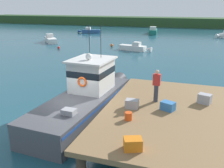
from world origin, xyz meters
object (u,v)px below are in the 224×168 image
(moored_boat_mid_harbor, at_px, (153,31))
(moored_boat_off_the_point, at_px, (135,48))
(moored_boat_outer_mooring, at_px, (90,31))
(mooring_buoy_inshore, at_px, (59,48))
(crate_stack_mid_dock, at_px, (133,144))
(moored_boat_near_channel, at_px, (50,39))
(bait_bucket, at_px, (128,116))
(crate_single_by_cleat, at_px, (132,104))
(deckhand_by_the_boat, at_px, (156,85))
(main_fishing_boat, at_px, (87,97))
(crate_stack_near_edge, at_px, (168,106))
(mooring_buoy_outer, at_px, (112,45))
(mooring_buoy_spare_mooring, at_px, (95,58))
(crate_single_far, at_px, (205,99))

(moored_boat_mid_harbor, bearing_deg, moored_boat_off_the_point, -87.28)
(moored_boat_outer_mooring, height_order, mooring_buoy_inshore, moored_boat_outer_mooring)
(moored_boat_off_the_point, bearing_deg, crate_stack_mid_dock, -76.81)
(moored_boat_near_channel, bearing_deg, mooring_buoy_inshore, -49.56)
(bait_bucket, xyz_separation_m, moored_boat_off_the_point, (-5.18, 22.99, -0.98))
(crate_single_by_cleat, height_order, deckhand_by_the_boat, deckhand_by_the_boat)
(main_fishing_boat, xyz_separation_m, deckhand_by_the_boat, (3.74, -0.02, 1.05))
(crate_stack_near_edge, distance_m, bait_bucket, 2.14)
(moored_boat_mid_harbor, bearing_deg, moored_boat_near_channel, -128.52)
(mooring_buoy_outer, xyz_separation_m, mooring_buoy_spare_mooring, (1.19, -9.28, 0.01))
(crate_single_by_cleat, xyz_separation_m, mooring_buoy_outer, (-8.87, 23.72, -1.20))
(crate_stack_mid_dock, relative_size, deckhand_by_the_boat, 0.37)
(crate_stack_near_edge, bearing_deg, mooring_buoy_inshore, 131.04)
(crate_stack_near_edge, relative_size, mooring_buoy_spare_mooring, 1.36)
(crate_single_far, height_order, bait_bucket, crate_single_far)
(main_fishing_boat, distance_m, mooring_buoy_inshore, 22.20)
(crate_stack_mid_dock, distance_m, crate_single_by_cleat, 3.55)
(moored_boat_outer_mooring, relative_size, mooring_buoy_spare_mooring, 11.24)
(crate_single_by_cleat, bearing_deg, moored_boat_mid_harbor, 98.07)
(crate_stack_mid_dock, distance_m, moored_boat_off_the_point, 25.83)
(mooring_buoy_outer, bearing_deg, main_fishing_boat, -74.96)
(crate_stack_near_edge, height_order, moored_boat_off_the_point, crate_stack_near_edge)
(main_fishing_boat, distance_m, moored_boat_off_the_point, 20.64)
(crate_stack_mid_dock, height_order, moored_boat_off_the_point, crate_stack_mid_dock)
(main_fishing_boat, relative_size, moored_boat_mid_harbor, 1.64)
(crate_stack_mid_dock, height_order, mooring_buoy_inshore, crate_stack_mid_dock)
(mooring_buoy_inshore, bearing_deg, moored_boat_off_the_point, 11.67)
(bait_bucket, relative_size, moored_boat_outer_mooring, 0.07)
(moored_boat_off_the_point, distance_m, moored_boat_mid_harbor, 20.47)
(crate_single_by_cleat, bearing_deg, crate_stack_mid_dock, -75.61)
(crate_single_by_cleat, relative_size, moored_boat_off_the_point, 0.13)
(moored_boat_off_the_point, bearing_deg, crate_single_by_cleat, -77.01)
(deckhand_by_the_boat, bearing_deg, moored_boat_off_the_point, 106.12)
(moored_boat_off_the_point, relative_size, moored_boat_near_channel, 1.01)
(crate_stack_near_edge, bearing_deg, moored_boat_mid_harbor, 100.29)
(bait_bucket, relative_size, mooring_buoy_inshore, 0.97)
(crate_single_far, distance_m, deckhand_by_the_boat, 2.45)
(crate_stack_near_edge, relative_size, moored_boat_outer_mooring, 0.12)
(bait_bucket, xyz_separation_m, moored_boat_mid_harbor, (-6.15, 43.44, -0.85))
(crate_stack_mid_dock, xyz_separation_m, deckhand_by_the_boat, (0.05, 4.60, 0.65))
(bait_bucket, height_order, moored_boat_mid_harbor, bait_bucket)
(crate_stack_near_edge, distance_m, mooring_buoy_inshore, 25.64)
(moored_boat_off_the_point, bearing_deg, moored_boat_mid_harbor, 92.72)
(deckhand_by_the_boat, bearing_deg, moored_boat_outer_mooring, 117.56)
(moored_boat_off_the_point, distance_m, mooring_buoy_spare_mooring, 7.73)
(crate_stack_near_edge, distance_m, moored_boat_mid_harbor, 42.56)
(main_fishing_boat, xyz_separation_m, crate_single_far, (6.05, 0.50, 0.43))
(crate_stack_mid_dock, bearing_deg, mooring_buoy_inshore, 124.92)
(moored_boat_near_channel, height_order, moored_boat_mid_harbor, moored_boat_mid_harbor)
(crate_single_far, height_order, moored_boat_off_the_point, crate_single_far)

